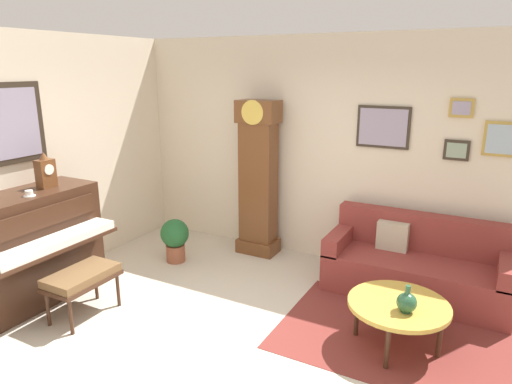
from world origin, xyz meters
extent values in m
cube|color=beige|center=(0.00, 0.00, -0.05)|extent=(6.40, 6.00, 0.10)
cube|color=beige|center=(-2.60, 0.00, 1.40)|extent=(0.10, 4.90, 2.80)
cube|color=beige|center=(0.00, 2.40, 1.40)|extent=(5.30, 0.10, 2.80)
cube|color=#33281E|center=(0.75, 2.33, 1.75)|extent=(0.60, 0.03, 0.48)
cube|color=#998EA8|center=(0.75, 2.32, 1.75)|extent=(0.54, 0.01, 0.42)
cube|color=#B28E3D|center=(2.05, 2.33, 1.70)|extent=(0.52, 0.03, 0.36)
cube|color=#9EB2C1|center=(2.05, 2.32, 1.70)|extent=(0.46, 0.01, 0.30)
cube|color=#B28E3D|center=(1.55, 2.33, 2.00)|extent=(0.24, 0.03, 0.20)
cube|color=#998EA8|center=(1.55, 2.32, 2.00)|extent=(0.18, 0.01, 0.14)
cube|color=#33281E|center=(1.55, 2.33, 1.55)|extent=(0.26, 0.03, 0.22)
cube|color=gray|center=(1.55, 2.32, 1.55)|extent=(0.20, 0.01, 0.16)
cube|color=maroon|center=(1.32, 0.91, 0.00)|extent=(2.10, 1.50, 0.01)
cube|color=#3D2316|center=(-2.25, -0.18, 0.59)|extent=(0.60, 1.44, 1.18)
cube|color=#3D2316|center=(-1.82, -0.18, 0.68)|extent=(0.28, 1.38, 0.04)
cube|color=white|center=(-1.82, -0.18, 0.74)|extent=(0.26, 1.32, 0.08)
cube|color=#3D2316|center=(-1.93, -0.18, 0.98)|extent=(0.03, 1.20, 0.20)
cube|color=#3D2316|center=(-1.51, -0.16, 0.38)|extent=(0.42, 0.70, 0.04)
cube|color=brown|center=(-1.51, -0.16, 0.44)|extent=(0.40, 0.68, 0.08)
cylinder|color=#3D2316|center=(-1.35, -0.46, 0.18)|extent=(0.04, 0.04, 0.36)
cylinder|color=#3D2316|center=(-1.35, 0.14, 0.18)|extent=(0.04, 0.04, 0.36)
cylinder|color=#3D2316|center=(-1.67, -0.46, 0.18)|extent=(0.04, 0.04, 0.36)
cylinder|color=#3D2316|center=(-1.67, 0.14, 0.18)|extent=(0.04, 0.04, 0.36)
cube|color=brown|center=(-0.75, 2.11, 0.09)|extent=(0.52, 0.34, 0.18)
cube|color=brown|center=(-0.75, 2.11, 0.89)|extent=(0.44, 0.28, 1.78)
cube|color=brown|center=(-0.75, 2.11, 1.88)|extent=(0.52, 0.32, 0.28)
cylinder|color=gold|center=(-0.75, 1.95, 1.88)|extent=(0.30, 0.02, 0.30)
cylinder|color=gold|center=(-0.75, 2.06, 0.95)|extent=(0.03, 0.03, 0.70)
cube|color=maroon|center=(1.32, 1.85, 0.21)|extent=(1.90, 0.80, 0.42)
cube|color=maroon|center=(1.32, 2.15, 0.62)|extent=(1.90, 0.20, 0.44)
cube|color=maroon|center=(0.46, 1.85, 0.50)|extent=(0.18, 0.80, 0.20)
cube|color=maroon|center=(2.18, 1.85, 0.50)|extent=(0.18, 0.80, 0.20)
cube|color=#B7AD93|center=(1.02, 1.99, 0.58)|extent=(0.34, 0.12, 0.32)
cylinder|color=gold|center=(1.35, 0.78, 0.41)|extent=(0.88, 0.88, 0.04)
torus|color=#3D2316|center=(1.35, 0.78, 0.41)|extent=(0.88, 0.88, 0.04)
cylinder|color=#3D2316|center=(1.35, 1.14, 0.19)|extent=(0.04, 0.04, 0.39)
cylinder|color=#3D2316|center=(1.71, 0.78, 0.19)|extent=(0.04, 0.04, 0.39)
cylinder|color=#3D2316|center=(1.35, 0.42, 0.19)|extent=(0.04, 0.04, 0.39)
cylinder|color=#3D2316|center=(0.99, 0.78, 0.19)|extent=(0.04, 0.04, 0.39)
cube|color=brown|center=(-2.23, 0.11, 1.33)|extent=(0.12, 0.18, 0.30)
cylinder|color=white|center=(-2.17, 0.11, 1.38)|extent=(0.01, 0.11, 0.11)
cone|color=brown|center=(-2.23, 0.11, 1.52)|extent=(0.10, 0.10, 0.08)
cylinder|color=white|center=(-2.09, -0.21, 1.18)|extent=(0.12, 0.12, 0.01)
cylinder|color=white|center=(-2.09, -0.21, 1.21)|extent=(0.08, 0.08, 0.06)
cylinder|color=#234C33|center=(1.43, 0.66, 0.43)|extent=(0.09, 0.09, 0.01)
sphere|color=#285638|center=(1.43, 0.66, 0.51)|extent=(0.17, 0.17, 0.17)
cylinder|color=#285638|center=(1.43, 0.66, 0.63)|extent=(0.04, 0.04, 0.08)
cylinder|color=#935138|center=(-1.54, 1.33, 0.11)|extent=(0.24, 0.24, 0.22)
sphere|color=#235B2D|center=(-1.54, 1.33, 0.38)|extent=(0.36, 0.36, 0.36)
camera|label=1|loc=(1.94, -2.96, 2.42)|focal=31.96mm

